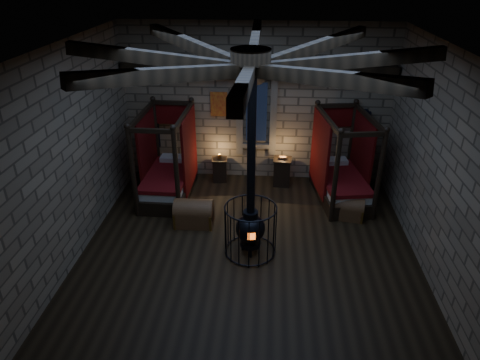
# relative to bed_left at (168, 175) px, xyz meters

# --- Properties ---
(room) EXTENTS (7.02, 7.02, 4.29)m
(room) POSITION_rel_bed_left_xyz_m (2.20, -2.17, 3.19)
(room) COLOR black
(room) RESTS_ON ground
(bed_left) EXTENTS (1.18, 2.17, 2.24)m
(bed_left) POSITION_rel_bed_left_xyz_m (0.00, 0.00, 0.00)
(bed_left) COLOR black
(bed_left) RESTS_ON ground
(bed_right) EXTENTS (1.44, 2.27, 2.22)m
(bed_right) POSITION_rel_bed_left_xyz_m (4.41, 0.17, -0.01)
(bed_right) COLOR black
(bed_right) RESTS_ON ground
(trunk_left) EXTENTS (0.89, 0.57, 0.65)m
(trunk_left) POSITION_rel_bed_left_xyz_m (0.89, -1.37, -0.27)
(trunk_left) COLOR brown
(trunk_left) RESTS_ON ground
(trunk_right) EXTENTS (0.79, 0.57, 0.53)m
(trunk_right) POSITION_rel_bed_left_xyz_m (4.48, -0.81, -0.32)
(trunk_right) COLOR brown
(trunk_right) RESTS_ON ground
(nightstand_left) EXTENTS (0.45, 0.43, 0.80)m
(nightstand_left) POSITION_rel_bed_left_xyz_m (1.23, 0.88, -0.22)
(nightstand_left) COLOR black
(nightstand_left) RESTS_ON ground
(nightstand_right) EXTENTS (0.50, 0.48, 0.83)m
(nightstand_right) POSITION_rel_bed_left_xyz_m (2.94, 0.77, -0.16)
(nightstand_right) COLOR black
(nightstand_right) RESTS_ON ground
(stove) EXTENTS (1.08, 1.08, 4.05)m
(stove) POSITION_rel_bed_left_xyz_m (2.24, -2.34, 0.10)
(stove) COLOR black
(stove) RESTS_ON ground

